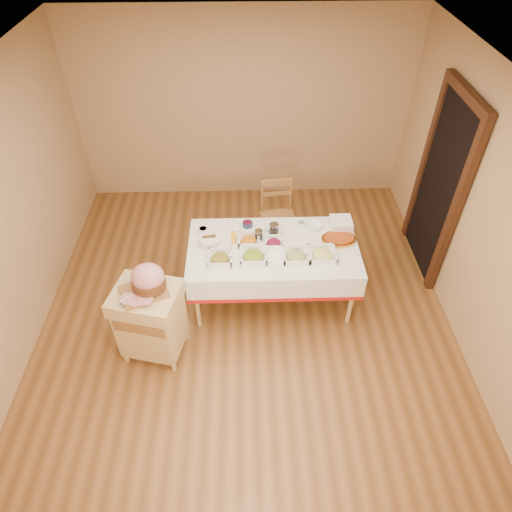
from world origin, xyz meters
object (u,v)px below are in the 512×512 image
(ham_on_board, at_px, (147,280))
(bread_basket, at_px, (209,240))
(dining_table, at_px, (273,258))
(butcher_cart, at_px, (151,319))
(plate_stack, at_px, (341,224))
(preserve_jar_right, at_px, (274,230))
(mustard_bottle, at_px, (234,237))
(brass_platter, at_px, (339,239))
(preserve_jar_left, at_px, (259,235))
(dining_chair, at_px, (278,216))

(ham_on_board, xyz_separation_m, bread_basket, (0.52, 0.77, -0.19))
(dining_table, xyz_separation_m, butcher_cart, (-1.24, -0.73, -0.11))
(dining_table, bearing_deg, butcher_cart, -149.42)
(ham_on_board, relative_size, plate_stack, 1.88)
(preserve_jar_right, relative_size, mustard_bottle, 0.76)
(brass_platter, bearing_deg, dining_table, -173.44)
(brass_platter, bearing_deg, preserve_jar_right, 169.48)
(mustard_bottle, distance_m, bread_basket, 0.26)
(dining_table, distance_m, brass_platter, 0.74)
(preserve_jar_left, distance_m, plate_stack, 0.93)
(plate_stack, bearing_deg, ham_on_board, -153.45)
(dining_chair, distance_m, preserve_jar_left, 0.87)
(dining_chair, xyz_separation_m, brass_platter, (0.60, -0.82, 0.30))
(ham_on_board, height_order, preserve_jar_right, ham_on_board)
(bread_basket, bearing_deg, mustard_bottle, -0.22)
(dining_table, height_order, dining_chair, dining_chair)
(butcher_cart, height_order, bread_basket, butcher_cart)
(dining_chair, xyz_separation_m, preserve_jar_right, (-0.10, -0.69, 0.34))
(preserve_jar_left, height_order, mustard_bottle, mustard_bottle)
(dining_chair, bearing_deg, dining_table, -97.38)
(plate_stack, bearing_deg, preserve_jar_right, -174.69)
(butcher_cart, bearing_deg, preserve_jar_left, 38.59)
(mustard_bottle, bearing_deg, preserve_jar_right, 17.65)
(dining_table, xyz_separation_m, brass_platter, (0.71, 0.08, 0.18))
(dining_table, bearing_deg, plate_stack, 20.18)
(butcher_cart, height_order, brass_platter, butcher_cart)
(ham_on_board, bearing_deg, mustard_bottle, 44.79)
(preserve_jar_left, height_order, plate_stack, plate_stack)
(brass_platter, bearing_deg, butcher_cart, -157.35)
(preserve_jar_left, xyz_separation_m, preserve_jar_right, (0.17, 0.07, 0.01))
(dining_table, xyz_separation_m, bread_basket, (-0.68, 0.07, 0.21))
(mustard_bottle, height_order, bread_basket, mustard_bottle)
(ham_on_board, height_order, mustard_bottle, ham_on_board)
(brass_platter, bearing_deg, ham_on_board, -157.77)
(dining_chair, distance_m, plate_stack, 0.96)
(butcher_cart, bearing_deg, preserve_jar_right, 36.90)
(preserve_jar_left, xyz_separation_m, mustard_bottle, (-0.27, -0.07, 0.03))
(preserve_jar_left, relative_size, bread_basket, 0.48)
(preserve_jar_right, distance_m, bread_basket, 0.71)
(dining_table, bearing_deg, ham_on_board, -149.72)
(plate_stack, xyz_separation_m, brass_platter, (-0.05, -0.20, -0.04))
(ham_on_board, bearing_deg, brass_platter, 22.23)
(preserve_jar_right, distance_m, plate_stack, 0.75)
(preserve_jar_right, relative_size, bread_basket, 0.58)
(dining_chair, height_order, preserve_jar_right, dining_chair)
(bread_basket, bearing_deg, preserve_jar_left, 6.89)
(preserve_jar_left, relative_size, preserve_jar_right, 0.83)
(dining_table, xyz_separation_m, plate_stack, (0.76, 0.28, 0.23))
(butcher_cart, bearing_deg, plate_stack, 26.83)
(ham_on_board, xyz_separation_m, plate_stack, (1.96, 0.98, -0.17))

